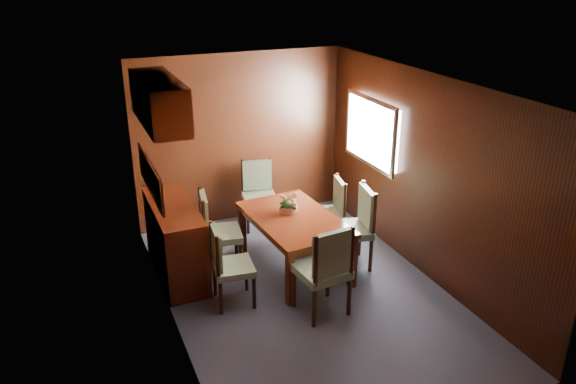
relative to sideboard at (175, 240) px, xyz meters
name	(u,v)px	position (x,y,z in m)	size (l,w,h in m)	color
ground	(305,292)	(1.25, -1.00, -0.45)	(4.50, 4.50, 0.00)	#363A4A
room_shell	(286,150)	(1.15, -0.67, 1.18)	(3.06, 4.52, 2.41)	black
sideboard	(175,240)	(0.00, 0.00, 0.00)	(0.48, 1.40, 0.90)	#351106
dining_table	(294,224)	(1.35, -0.44, 0.15)	(1.03, 1.54, 0.69)	#351106
chair_left_near	(227,262)	(0.37, -0.85, 0.07)	(0.47, 0.49, 0.93)	black
chair_left_far	(215,228)	(0.46, -0.10, 0.12)	(0.54, 0.55, 1.02)	black
chair_right_near	(357,223)	(2.09, -0.65, 0.12)	(0.55, 0.57, 1.03)	black
chair_right_far	(331,208)	(2.06, -0.03, 0.06)	(0.50, 0.51, 0.93)	black
chair_head	(326,267)	(1.26, -1.47, 0.14)	(0.55, 0.53, 1.06)	black
chair_foot	(258,190)	(1.38, 0.90, 0.08)	(0.52, 0.51, 0.95)	black
flower_centerpiece	(288,203)	(1.35, -0.26, 0.36)	(0.24, 0.24, 0.24)	#A95533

